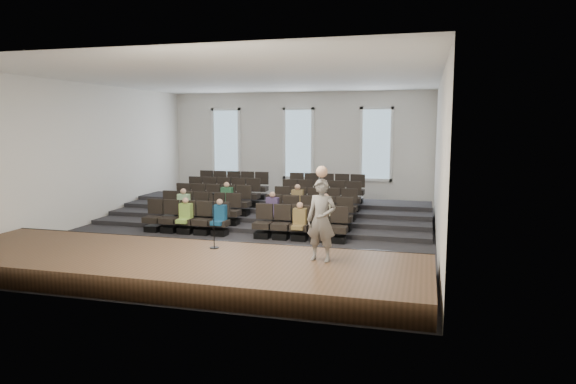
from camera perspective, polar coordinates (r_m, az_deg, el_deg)
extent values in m
plane|color=black|center=(17.03, -4.54, -4.55)|extent=(14.00, 14.00, 0.00)
cube|color=white|center=(16.72, -4.73, 12.49)|extent=(12.00, 14.00, 0.02)
cube|color=silver|center=(23.41, 1.20, 4.93)|extent=(12.00, 0.04, 5.00)
cube|color=silver|center=(10.38, -17.82, 1.34)|extent=(12.00, 0.04, 5.00)
cube|color=silver|center=(19.56, -21.51, 3.90)|extent=(0.04, 14.00, 5.00)
cube|color=silver|center=(15.72, 16.54, 3.36)|extent=(0.04, 14.00, 5.00)
cube|color=#4F3421|center=(12.43, -12.56, -8.08)|extent=(11.80, 3.60, 0.50)
cube|color=black|center=(13.97, -9.18, -6.26)|extent=(11.80, 0.06, 0.52)
cube|color=black|center=(19.18, -2.21, -2.94)|extent=(11.80, 4.80, 0.15)
cube|color=black|center=(19.66, -1.75, -2.46)|extent=(11.80, 3.75, 0.30)
cube|color=black|center=(20.14, -1.32, -2.00)|extent=(11.80, 2.70, 0.45)
cube|color=black|center=(20.63, -0.91, -1.56)|extent=(11.80, 1.65, 0.60)
cube|color=black|center=(17.77, -14.76, -3.94)|extent=(0.47, 0.43, 0.20)
cube|color=black|center=(17.72, -14.80, -2.96)|extent=(0.55, 0.50, 0.19)
cube|color=black|center=(17.83, -14.51, -1.55)|extent=(0.55, 0.08, 0.50)
cube|color=black|center=(17.48, -13.05, -4.07)|extent=(0.47, 0.43, 0.20)
cube|color=black|center=(17.43, -13.08, -3.08)|extent=(0.55, 0.50, 0.19)
cube|color=black|center=(17.54, -12.80, -1.64)|extent=(0.55, 0.08, 0.50)
cube|color=black|center=(17.21, -11.29, -4.21)|extent=(0.47, 0.43, 0.20)
cube|color=black|center=(17.15, -11.31, -3.19)|extent=(0.55, 0.50, 0.19)
cube|color=black|center=(17.27, -11.04, -1.73)|extent=(0.55, 0.08, 0.50)
cube|color=black|center=(16.96, -9.46, -4.34)|extent=(0.47, 0.43, 0.20)
cube|color=black|center=(16.90, -9.49, -3.31)|extent=(0.55, 0.50, 0.19)
cube|color=black|center=(17.02, -9.22, -1.83)|extent=(0.55, 0.08, 0.50)
cube|color=black|center=(16.72, -7.59, -4.47)|extent=(0.47, 0.43, 0.20)
cube|color=black|center=(16.66, -7.61, -3.43)|extent=(0.55, 0.50, 0.19)
cube|color=black|center=(16.78, -7.35, -1.92)|extent=(0.55, 0.08, 0.50)
cube|color=black|center=(16.23, -2.84, -4.78)|extent=(0.47, 0.43, 0.20)
cube|color=black|center=(16.16, -2.85, -3.71)|extent=(0.55, 0.50, 0.19)
cube|color=black|center=(16.29, -2.63, -2.16)|extent=(0.55, 0.08, 0.50)
cube|color=black|center=(16.05, -0.80, -4.91)|extent=(0.47, 0.43, 0.20)
cube|color=black|center=(15.99, -0.80, -3.82)|extent=(0.55, 0.50, 0.19)
cube|color=black|center=(16.11, -0.60, -2.25)|extent=(0.55, 0.08, 0.50)
cube|color=black|center=(15.90, 1.29, -5.03)|extent=(0.47, 0.43, 0.20)
cube|color=black|center=(15.84, 1.29, -3.93)|extent=(0.55, 0.50, 0.19)
cube|color=black|center=(15.96, 1.48, -2.35)|extent=(0.55, 0.08, 0.50)
cube|color=black|center=(15.78, 3.42, -5.14)|extent=(0.47, 0.43, 0.20)
cube|color=black|center=(15.71, 3.42, -4.04)|extent=(0.55, 0.50, 0.19)
cube|color=black|center=(15.84, 3.59, -2.44)|extent=(0.55, 0.08, 0.50)
cube|color=black|center=(15.67, 5.57, -5.25)|extent=(0.47, 0.43, 0.20)
cube|color=black|center=(15.60, 5.59, -4.14)|extent=(0.55, 0.50, 0.19)
cube|color=black|center=(15.73, 5.73, -2.53)|extent=(0.55, 0.08, 0.50)
cube|color=black|center=(18.64, -13.18, -2.89)|extent=(0.47, 0.43, 0.20)
cube|color=black|center=(18.59, -13.20, -1.95)|extent=(0.55, 0.50, 0.19)
cube|color=black|center=(18.71, -12.94, -0.61)|extent=(0.55, 0.08, 0.50)
cube|color=black|center=(18.37, -11.52, -3.00)|extent=(0.47, 0.43, 0.20)
cube|color=black|center=(18.32, -11.55, -2.05)|extent=(0.55, 0.50, 0.19)
cube|color=black|center=(18.44, -11.29, -0.69)|extent=(0.55, 0.08, 0.50)
cube|color=black|center=(18.11, -9.82, -3.11)|extent=(0.47, 0.43, 0.20)
cube|color=black|center=(18.06, -9.85, -2.14)|extent=(0.55, 0.50, 0.19)
cube|color=black|center=(18.18, -9.60, -0.76)|extent=(0.55, 0.08, 0.50)
cube|color=black|center=(17.87, -8.08, -3.22)|extent=(0.47, 0.43, 0.20)
cube|color=black|center=(17.82, -8.09, -2.24)|extent=(0.55, 0.50, 0.19)
cube|color=black|center=(17.94, -7.85, -0.84)|extent=(0.55, 0.08, 0.50)
cube|color=black|center=(17.65, -6.28, -3.32)|extent=(0.47, 0.43, 0.20)
cube|color=black|center=(17.59, -6.30, -2.33)|extent=(0.55, 0.50, 0.19)
cube|color=black|center=(17.72, -6.07, -0.91)|extent=(0.55, 0.08, 0.50)
cube|color=black|center=(17.18, -1.76, -3.58)|extent=(0.47, 0.43, 0.20)
cube|color=black|center=(17.12, -1.77, -2.56)|extent=(0.55, 0.50, 0.19)
cube|color=black|center=(17.25, -1.57, -1.10)|extent=(0.55, 0.08, 0.50)
cube|color=black|center=(17.01, 0.17, -3.68)|extent=(0.47, 0.43, 0.20)
cube|color=black|center=(16.96, 0.17, -2.65)|extent=(0.55, 0.50, 0.19)
cube|color=black|center=(17.09, 0.36, -1.18)|extent=(0.55, 0.08, 0.50)
cube|color=black|center=(16.87, 2.15, -3.78)|extent=(0.47, 0.43, 0.20)
cube|color=black|center=(16.82, 2.15, -2.75)|extent=(0.55, 0.50, 0.19)
cube|color=black|center=(16.95, 2.32, -1.26)|extent=(0.55, 0.08, 0.50)
cube|color=black|center=(16.75, 4.15, -3.88)|extent=(0.47, 0.43, 0.20)
cube|color=black|center=(16.69, 4.16, -2.84)|extent=(0.55, 0.50, 0.19)
cube|color=black|center=(16.83, 4.31, -1.34)|extent=(0.55, 0.08, 0.50)
cube|color=black|center=(16.65, 6.18, -3.97)|extent=(0.47, 0.43, 0.20)
cube|color=black|center=(16.59, 6.20, -2.92)|extent=(0.55, 0.50, 0.19)
cube|color=black|center=(16.73, 6.33, -1.42)|extent=(0.55, 0.08, 0.50)
cube|color=black|center=(19.54, -11.73, -1.94)|extent=(0.47, 0.42, 0.20)
cube|color=black|center=(19.49, -11.76, -1.04)|extent=(0.55, 0.50, 0.19)
cube|color=black|center=(19.62, -11.51, 0.23)|extent=(0.55, 0.08, 0.50)
cube|color=black|center=(19.27, -10.14, -2.02)|extent=(0.47, 0.42, 0.20)
cube|color=black|center=(19.23, -10.16, -1.11)|extent=(0.55, 0.50, 0.19)
cube|color=black|center=(19.36, -9.92, 0.18)|extent=(0.55, 0.08, 0.50)
cube|color=black|center=(19.03, -8.50, -2.11)|extent=(0.47, 0.42, 0.20)
cube|color=black|center=(18.98, -8.52, -1.19)|extent=(0.55, 0.50, 0.19)
cube|color=black|center=(19.11, -8.29, 0.12)|extent=(0.55, 0.08, 0.50)
cube|color=black|center=(18.80, -6.83, -2.20)|extent=(0.47, 0.42, 0.20)
cube|color=black|center=(18.75, -6.84, -1.27)|extent=(0.55, 0.50, 0.19)
cube|color=black|center=(18.88, -6.62, 0.06)|extent=(0.55, 0.08, 0.50)
cube|color=black|center=(18.58, -5.11, -2.29)|extent=(0.47, 0.42, 0.20)
cube|color=black|center=(18.53, -5.12, -1.34)|extent=(0.55, 0.50, 0.19)
cube|color=black|center=(18.67, -4.91, 0.00)|extent=(0.55, 0.08, 0.50)
cube|color=black|center=(18.14, -0.80, -2.50)|extent=(0.47, 0.42, 0.20)
cube|color=black|center=(18.09, -0.80, -1.53)|extent=(0.55, 0.50, 0.19)
cube|color=black|center=(18.23, -0.63, -0.16)|extent=(0.55, 0.08, 0.50)
cube|color=black|center=(17.99, 1.04, -2.59)|extent=(0.47, 0.42, 0.20)
cube|color=black|center=(17.93, 1.04, -1.61)|extent=(0.55, 0.50, 0.19)
cube|color=black|center=(18.08, 1.21, -0.23)|extent=(0.55, 0.08, 0.50)
cube|color=black|center=(17.85, 2.91, -2.67)|extent=(0.47, 0.42, 0.20)
cube|color=black|center=(17.80, 2.91, -1.69)|extent=(0.55, 0.50, 0.19)
cube|color=black|center=(17.94, 3.07, -0.29)|extent=(0.55, 0.08, 0.50)
cube|color=black|center=(17.74, 4.80, -2.75)|extent=(0.47, 0.42, 0.20)
cube|color=black|center=(17.68, 4.82, -1.77)|extent=(0.55, 0.50, 0.19)
cube|color=black|center=(17.83, 4.95, -0.36)|extent=(0.55, 0.08, 0.50)
cube|color=black|center=(17.64, 6.72, -2.84)|extent=(0.47, 0.42, 0.20)
cube|color=black|center=(17.59, 6.74, -1.84)|extent=(0.55, 0.50, 0.19)
cube|color=black|center=(17.73, 6.86, -0.43)|extent=(0.55, 0.08, 0.50)
cube|color=black|center=(20.44, -10.42, -1.06)|extent=(0.47, 0.42, 0.20)
cube|color=black|center=(20.40, -10.44, -0.20)|extent=(0.55, 0.50, 0.19)
cube|color=black|center=(20.54, -10.22, 1.01)|extent=(0.55, 0.08, 0.50)
cube|color=black|center=(20.19, -8.88, -1.13)|extent=(0.47, 0.42, 0.20)
cube|color=black|center=(20.15, -8.90, -0.26)|extent=(0.55, 0.50, 0.19)
cube|color=black|center=(20.29, -8.68, 0.96)|extent=(0.55, 0.08, 0.50)
cube|color=black|center=(19.96, -7.31, -1.21)|extent=(0.47, 0.42, 0.20)
cube|color=black|center=(19.91, -7.32, -0.32)|extent=(0.55, 0.50, 0.19)
cube|color=black|center=(20.06, -7.11, 0.92)|extent=(0.55, 0.08, 0.50)
cube|color=black|center=(19.74, -5.70, -1.28)|extent=(0.47, 0.42, 0.20)
cube|color=black|center=(19.69, -5.71, -0.39)|extent=(0.55, 0.50, 0.19)
cube|color=black|center=(19.84, -5.51, 0.87)|extent=(0.55, 0.08, 0.50)
cube|color=black|center=(19.53, -4.05, -1.35)|extent=(0.47, 0.42, 0.20)
cube|color=black|center=(19.49, -4.06, -0.45)|extent=(0.55, 0.50, 0.19)
cube|color=black|center=(19.63, -3.87, 0.82)|extent=(0.55, 0.08, 0.50)
cube|color=black|center=(19.11, 0.06, -1.53)|extent=(0.47, 0.42, 0.20)
cube|color=black|center=(19.07, 0.06, -0.61)|extent=(0.55, 0.50, 0.19)
cube|color=black|center=(19.21, 0.22, 0.69)|extent=(0.55, 0.08, 0.50)
cube|color=black|center=(18.97, 1.81, -1.60)|extent=(0.47, 0.42, 0.20)
cube|color=black|center=(18.92, 1.82, -0.68)|extent=(0.55, 0.50, 0.19)
cube|color=black|center=(19.07, 1.97, 0.63)|extent=(0.55, 0.08, 0.50)
cube|color=black|center=(18.84, 3.59, -1.68)|extent=(0.47, 0.42, 0.20)
cube|color=black|center=(18.79, 3.60, -0.74)|extent=(0.55, 0.50, 0.19)
cube|color=black|center=(18.94, 3.73, 0.57)|extent=(0.55, 0.08, 0.50)
cube|color=black|center=(18.73, 5.39, -1.75)|extent=(0.47, 0.42, 0.20)
cube|color=black|center=(18.68, 5.40, -0.81)|extent=(0.55, 0.50, 0.19)
cube|color=black|center=(18.84, 5.52, 0.51)|extent=(0.55, 0.08, 0.50)
cube|color=black|center=(18.64, 7.21, -1.82)|extent=(0.47, 0.42, 0.20)
cube|color=black|center=(18.59, 7.22, -0.88)|extent=(0.55, 0.50, 0.19)
cube|color=black|center=(18.75, 7.33, 0.45)|extent=(0.55, 0.08, 0.50)
cube|color=black|center=(21.36, -9.22, -0.26)|extent=(0.47, 0.42, 0.20)
cube|color=black|center=(21.32, -9.24, 0.56)|extent=(0.55, 0.50, 0.19)
cube|color=black|center=(21.47, -9.03, 1.71)|extent=(0.55, 0.08, 0.50)
cube|color=black|center=(21.12, -7.74, -0.32)|extent=(0.47, 0.42, 0.20)
cube|color=black|center=(21.08, -7.75, 0.51)|extent=(0.55, 0.50, 0.19)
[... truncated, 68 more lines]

